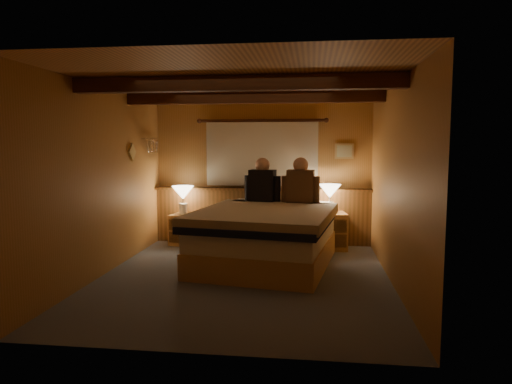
% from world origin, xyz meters
% --- Properties ---
extents(floor, '(4.20, 4.20, 0.00)m').
position_xyz_m(floor, '(0.00, 0.00, 0.00)').
color(floor, '#4F555E').
rests_on(floor, ground).
extents(ceiling, '(4.20, 4.20, 0.00)m').
position_xyz_m(ceiling, '(0.00, 0.00, 2.40)').
color(ceiling, tan).
rests_on(ceiling, wall_back).
extents(wall_back, '(3.60, 0.00, 3.60)m').
position_xyz_m(wall_back, '(0.00, 2.10, 1.20)').
color(wall_back, '#B37B40').
rests_on(wall_back, floor).
extents(wall_left, '(0.00, 4.20, 4.20)m').
position_xyz_m(wall_left, '(-1.80, 0.00, 1.20)').
color(wall_left, '#B37B40').
rests_on(wall_left, floor).
extents(wall_right, '(0.00, 4.20, 4.20)m').
position_xyz_m(wall_right, '(1.80, 0.00, 1.20)').
color(wall_right, '#B37B40').
rests_on(wall_right, floor).
extents(wall_front, '(3.60, 0.00, 3.60)m').
position_xyz_m(wall_front, '(0.00, -2.10, 1.20)').
color(wall_front, '#B37B40').
rests_on(wall_front, floor).
extents(wainscot, '(3.60, 0.23, 0.94)m').
position_xyz_m(wainscot, '(0.00, 2.04, 0.49)').
color(wainscot, brown).
rests_on(wainscot, wall_back).
extents(curtain_window, '(2.18, 0.09, 1.11)m').
position_xyz_m(curtain_window, '(0.00, 2.03, 1.52)').
color(curtain_window, '#492612').
rests_on(curtain_window, wall_back).
extents(ceiling_beams, '(3.60, 1.65, 0.16)m').
position_xyz_m(ceiling_beams, '(0.00, 0.15, 2.31)').
color(ceiling_beams, '#492612').
rests_on(ceiling_beams, ceiling).
extents(coat_rail, '(0.05, 0.55, 0.24)m').
position_xyz_m(coat_rail, '(-1.72, 1.58, 1.67)').
color(coat_rail, silver).
rests_on(coat_rail, wall_left).
extents(framed_print, '(0.30, 0.04, 0.25)m').
position_xyz_m(framed_print, '(1.35, 2.08, 1.55)').
color(framed_print, tan).
rests_on(framed_print, wall_back).
extents(bed, '(2.06, 2.52, 0.78)m').
position_xyz_m(bed, '(0.22, 0.70, 0.40)').
color(bed, tan).
rests_on(bed, floor).
extents(nightstand_left, '(0.54, 0.50, 0.51)m').
position_xyz_m(nightstand_left, '(-1.24, 1.77, 0.25)').
color(nightstand_left, tan).
rests_on(nightstand_left, floor).
extents(nightstand_right, '(0.59, 0.55, 0.58)m').
position_xyz_m(nightstand_right, '(1.11, 1.74, 0.29)').
color(nightstand_right, tan).
rests_on(nightstand_right, floor).
extents(lamp_left, '(0.36, 0.36, 0.47)m').
position_xyz_m(lamp_left, '(-1.28, 1.78, 0.84)').
color(lamp_left, silver).
rests_on(lamp_left, nightstand_left).
extents(lamp_right, '(0.35, 0.35, 0.45)m').
position_xyz_m(lamp_right, '(1.11, 1.75, 0.90)').
color(lamp_right, silver).
rests_on(lamp_right, nightstand_right).
extents(person_left, '(0.58, 0.30, 0.71)m').
position_xyz_m(person_left, '(0.06, 1.57, 1.05)').
color(person_left, black).
rests_on(person_left, bed).
extents(person_right, '(0.59, 0.28, 0.72)m').
position_xyz_m(person_right, '(0.66, 1.49, 1.06)').
color(person_right, '#503420').
rests_on(person_right, bed).
extents(duffel_bag, '(0.50, 0.33, 0.34)m').
position_xyz_m(duffel_bag, '(-0.78, 0.95, 0.15)').
color(duffel_bag, black).
rests_on(duffel_bag, floor).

